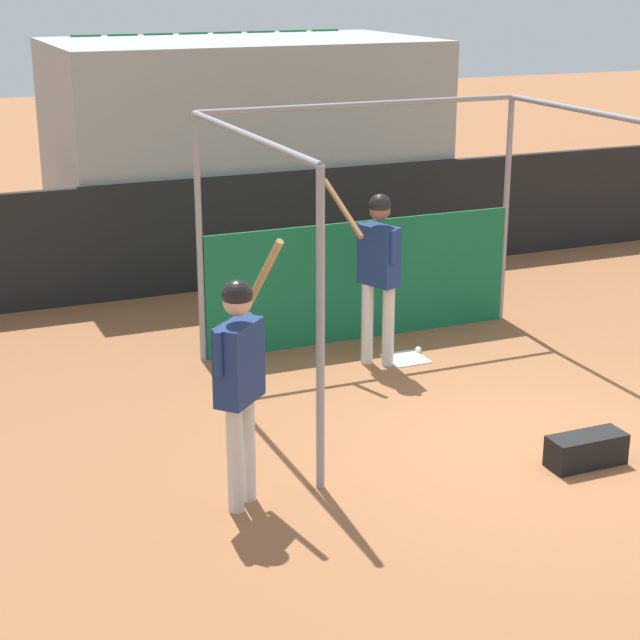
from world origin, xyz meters
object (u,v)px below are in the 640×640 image
equipment_bag (586,450)px  baseball (418,350)px  player_waiting (240,370)px  player_batter (378,262)px

equipment_bag → baseball: size_ratio=9.46×
player_waiting → equipment_bag: player_waiting is taller
player_waiting → equipment_bag: size_ratio=3.11×
player_batter → player_waiting: bearing=116.0°
player_waiting → baseball: 4.14m
player_batter → equipment_bag: bearing=171.1°
equipment_bag → player_waiting: bearing=171.0°
player_waiting → baseball: player_waiting is taller
player_waiting → baseball: (2.99, 2.63, -1.13)m
player_batter → baseball: (0.59, 0.13, -1.12)m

